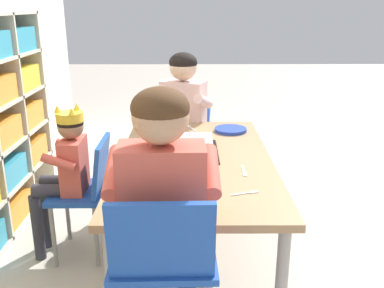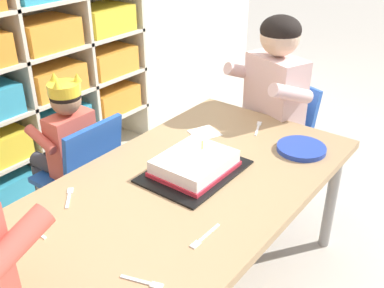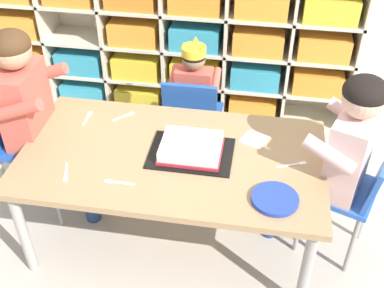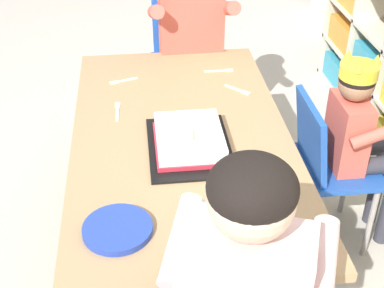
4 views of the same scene
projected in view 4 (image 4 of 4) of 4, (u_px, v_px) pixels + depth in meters
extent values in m
plane|color=#BCB2A3|center=(183.00, 245.00, 2.32)|extent=(16.00, 16.00, 0.00)
cube|color=teal|center=(351.00, 71.00, 3.48)|extent=(0.33, 0.25, 0.15)
cube|color=teal|center=(377.00, 104.00, 3.14)|extent=(0.33, 0.25, 0.15)
cube|color=orange|center=(358.00, 34.00, 3.34)|extent=(0.33, 0.25, 0.15)
cube|color=#A37F56|center=(181.00, 138.00, 2.01)|extent=(1.46, 0.80, 0.03)
cylinder|color=#9E9993|center=(101.00, 116.00, 2.69)|extent=(0.05, 0.05, 0.53)
cylinder|color=#9E9993|center=(236.00, 108.00, 2.75)|extent=(0.05, 0.05, 0.53)
cube|color=#1E4CA8|center=(339.00, 166.00, 2.17)|extent=(0.34, 0.29, 0.03)
cube|color=#1E4CA8|center=(311.00, 136.00, 2.07)|extent=(0.31, 0.06, 0.28)
cylinder|color=gray|center=(370.00, 223.00, 2.18)|extent=(0.02, 0.02, 0.36)
cylinder|color=gray|center=(346.00, 180.00, 2.40)|extent=(0.02, 0.02, 0.36)
cylinder|color=gray|center=(316.00, 227.00, 2.15)|extent=(0.02, 0.02, 0.36)
cylinder|color=gray|center=(297.00, 184.00, 2.38)|extent=(0.02, 0.02, 0.36)
cube|color=#D15647|center=(347.00, 134.00, 2.09)|extent=(0.21, 0.11, 0.29)
sphere|color=#997051|center=(357.00, 83.00, 1.97)|extent=(0.13, 0.13, 0.13)
ellipsoid|color=black|center=(358.00, 78.00, 1.95)|extent=(0.14, 0.14, 0.10)
cylinder|color=yellow|center=(359.00, 71.00, 1.94)|extent=(0.14, 0.14, 0.05)
cone|color=yellow|center=(377.00, 59.00, 1.92)|extent=(0.04, 0.04, 0.04)
cone|color=yellow|center=(359.00, 67.00, 1.87)|extent=(0.04, 0.04, 0.04)
cone|color=yellow|center=(349.00, 54.00, 1.95)|extent=(0.04, 0.04, 0.04)
cylinder|color=#33333D|center=(374.00, 166.00, 2.11)|extent=(0.07, 0.21, 0.07)
cylinder|color=#33333D|center=(362.00, 148.00, 2.21)|extent=(0.07, 0.21, 0.07)
cylinder|color=#33333D|center=(376.00, 187.00, 2.35)|extent=(0.06, 0.06, 0.38)
cylinder|color=#D15647|center=(374.00, 136.00, 1.95)|extent=(0.05, 0.17, 0.10)
cylinder|color=#D15647|center=(349.00, 102.00, 2.16)|extent=(0.05, 0.17, 0.10)
cube|color=#1E4CA8|center=(191.00, 66.00, 2.71)|extent=(0.34, 0.39, 0.03)
cube|color=#1E4CA8|center=(187.00, 25.00, 2.75)|extent=(0.07, 0.35, 0.29)
cylinder|color=gray|center=(163.00, 122.00, 2.72)|extent=(0.02, 0.02, 0.45)
cylinder|color=gray|center=(226.00, 118.00, 2.75)|extent=(0.02, 0.02, 0.45)
cylinder|color=gray|center=(159.00, 97.00, 2.94)|extent=(0.02, 0.02, 0.45)
cylinder|color=gray|center=(216.00, 93.00, 2.97)|extent=(0.02, 0.02, 0.45)
cube|color=#D15647|center=(191.00, 24.00, 2.59)|extent=(0.17, 0.30, 0.42)
cylinder|color=navy|center=(176.00, 74.00, 2.56)|extent=(0.30, 0.11, 0.10)
cylinder|color=navy|center=(214.00, 71.00, 2.58)|extent=(0.30, 0.11, 0.10)
cylinder|color=navy|center=(181.00, 138.00, 2.58)|extent=(0.08, 0.08, 0.47)
cylinder|color=navy|center=(218.00, 135.00, 2.60)|extent=(0.08, 0.08, 0.47)
cylinder|color=#D15647|center=(156.00, 12.00, 2.47)|extent=(0.25, 0.07, 0.14)
cylinder|color=#D15647|center=(229.00, 8.00, 2.51)|extent=(0.25, 0.07, 0.14)
sphere|color=#DBB293|center=(252.00, 199.00, 1.13)|extent=(0.19, 0.19, 0.19)
ellipsoid|color=black|center=(253.00, 188.00, 1.11)|extent=(0.19, 0.19, 0.14)
cylinder|color=beige|center=(322.00, 266.00, 1.26)|extent=(0.25, 0.15, 0.14)
cylinder|color=beige|center=(182.00, 241.00, 1.33)|extent=(0.25, 0.15, 0.14)
cube|color=black|center=(189.00, 147.00, 1.93)|extent=(0.40, 0.29, 0.01)
cube|color=white|center=(189.00, 138.00, 1.91)|extent=(0.28, 0.23, 0.06)
cube|color=red|center=(189.00, 144.00, 1.92)|extent=(0.29, 0.24, 0.02)
cylinder|color=#EFCC4C|center=(194.00, 136.00, 1.83)|extent=(0.01, 0.01, 0.04)
cylinder|color=#233DA3|center=(118.00, 229.00, 1.57)|extent=(0.20, 0.20, 0.02)
cube|color=white|center=(251.00, 196.00, 1.70)|extent=(0.16, 0.16, 0.00)
cube|color=white|center=(233.00, 88.00, 2.30)|extent=(0.07, 0.07, 0.00)
cube|color=white|center=(246.00, 93.00, 2.26)|extent=(0.04, 0.04, 0.00)
cube|color=white|center=(202.00, 237.00, 1.55)|extent=(0.11, 0.05, 0.00)
cube|color=white|center=(216.00, 254.00, 1.50)|extent=(0.04, 0.03, 0.00)
cube|color=white|center=(117.00, 114.00, 2.12)|extent=(0.10, 0.01, 0.00)
cube|color=white|center=(118.00, 105.00, 2.18)|extent=(0.04, 0.02, 0.00)
cube|color=white|center=(128.00, 80.00, 2.36)|extent=(0.04, 0.09, 0.00)
cube|color=white|center=(114.00, 82.00, 2.34)|extent=(0.03, 0.04, 0.00)
cube|color=white|center=(215.00, 71.00, 2.43)|extent=(0.01, 0.09, 0.00)
cube|color=white|center=(229.00, 70.00, 2.44)|extent=(0.02, 0.04, 0.00)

